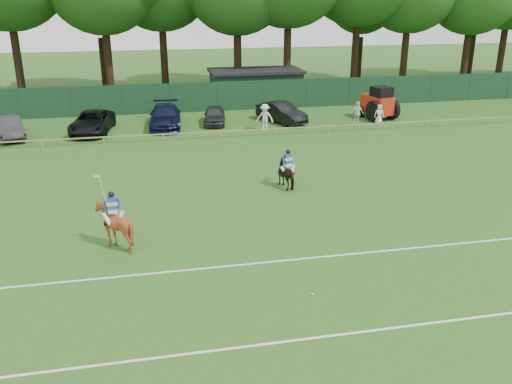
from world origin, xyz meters
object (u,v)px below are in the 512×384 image
object	(u,v)px
tractor	(379,104)
horse_dark	(288,174)
sedan_navy	(165,116)
hatch_grey	(214,115)
polo_ball	(312,294)
spectator_left	(265,117)
spectator_mid	(357,114)
suv_black	(92,122)
utility_shed	(256,86)
horse_chestnut	(114,225)
estate_black	(281,112)
spectator_right	(379,114)
sedan_grey	(8,127)

from	to	relation	value
tractor	horse_dark	bearing A→B (deg)	-142.75
sedan_navy	hatch_grey	bearing A→B (deg)	8.55
tractor	polo_ball	bearing A→B (deg)	-132.24
spectator_left	spectator_mid	xyz separation A→B (m)	(7.20, -0.07, -0.03)
suv_black	tractor	xyz separation A→B (m)	(22.31, 0.03, 0.47)
tractor	utility_shed	bearing A→B (deg)	119.59
horse_chestnut	horse_dark	bearing A→B (deg)	-148.54
horse_dark	suv_black	size ratio (longest dim) A/B	0.31
spectator_mid	polo_ball	size ratio (longest dim) A/B	21.17
estate_black	polo_ball	world-z (taller)	estate_black
spectator_mid	sedan_navy	bearing A→B (deg)	165.39
sedan_navy	hatch_grey	world-z (taller)	sedan_navy
suv_black	estate_black	world-z (taller)	estate_black
spectator_right	utility_shed	distance (m)	12.87
suv_black	spectator_right	distance (m)	21.76
spectator_left	horse_chestnut	bearing A→B (deg)	-94.94
hatch_grey	horse_chestnut	bearing A→B (deg)	-99.21
tractor	estate_black	bearing A→B (deg)	162.38
spectator_mid	tractor	distance (m)	3.28
sedan_navy	tractor	size ratio (longest dim) A/B	1.59
horse_chestnut	estate_black	size ratio (longest dim) A/B	0.40
spectator_mid	suv_black	bearing A→B (deg)	170.15
suv_black	estate_black	bearing A→B (deg)	9.44
hatch_grey	tractor	xyz separation A→B (m)	(13.19, -0.95, 0.57)
spectator_left	polo_ball	world-z (taller)	spectator_left
polo_ball	spectator_left	bearing A→B (deg)	81.55
spectator_mid	spectator_right	size ratio (longest dim) A/B	1.27
polo_ball	utility_shed	xyz separation A→B (m)	(4.89, 33.65, 1.49)
utility_shed	hatch_grey	bearing A→B (deg)	-122.15
spectator_left	tractor	bearing A→B (deg)	35.73
suv_black	spectator_mid	world-z (taller)	spectator_mid
sedan_grey	utility_shed	bearing A→B (deg)	5.94
sedan_navy	utility_shed	distance (m)	11.80
sedan_grey	spectator_left	world-z (taller)	spectator_left
spectator_right	tractor	distance (m)	1.76
horse_chestnut	spectator_right	xyz separation A→B (m)	(19.37, 18.16, -0.19)
sedan_grey	horse_dark	bearing A→B (deg)	-58.60
horse_dark	spectator_left	size ratio (longest dim) A/B	0.88
sedan_grey	hatch_grey	distance (m)	14.84
sedan_navy	polo_ball	bearing A→B (deg)	-77.47
horse_dark	estate_black	size ratio (longest dim) A/B	0.37
sedan_navy	spectator_right	distance (m)	16.55
horse_chestnut	hatch_grey	size ratio (longest dim) A/B	0.47
suv_black	estate_black	distance (m)	14.37
estate_black	tractor	xyz separation A→B (m)	(7.94, -0.46, 0.47)
sedan_grey	tractor	size ratio (longest dim) A/B	1.34
polo_ball	tractor	xyz separation A→B (m)	(13.23, 24.98, 1.20)
suv_black	polo_ball	world-z (taller)	suv_black
utility_shed	tractor	xyz separation A→B (m)	(8.34, -8.67, -0.29)
spectator_mid	horse_chestnut	bearing A→B (deg)	-138.55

